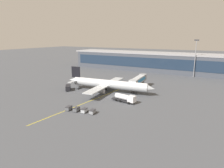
{
  "coord_description": "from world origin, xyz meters",
  "views": [
    {
      "loc": [
        41.62,
        -73.69,
        26.07
      ],
      "look_at": [
        -2.9,
        5.71,
        4.5
      ],
      "focal_mm": 32.17,
      "sensor_mm": 36.0,
      "label": 1
    }
  ],
  "objects": [
    {
      "name": "apron_lead_in_line",
      "position": [
        -4.25,
        2.0,
        0.0
      ],
      "size": [
        7.48,
        79.7,
        0.01
      ],
      "primitive_type": "cube",
      "rotation": [
        0.0,
        0.0,
        -0.09
      ],
      "color": "yellow",
      "rests_on": "ground_plane"
    },
    {
      "name": "ground_plane",
      "position": [
        0.0,
        0.0,
        0.0
      ],
      "size": [
        700.0,
        700.0,
        0.0
      ],
      "primitive_type": "plane",
      "color": "#47494F"
    },
    {
      "name": "baggage_cart_0",
      "position": [
        -5.69,
        -21.43,
        0.78
      ],
      "size": [
        1.95,
        2.84,
        1.48
      ],
      "color": "#595B60",
      "rests_on": "ground_plane"
    },
    {
      "name": "baggage_cart_2",
      "position": [
        0.65,
        -20.53,
        0.78
      ],
      "size": [
        1.95,
        2.84,
        1.48
      ],
      "color": "#B2B7BC",
      "rests_on": "ground_plane"
    },
    {
      "name": "fuel_tanker",
      "position": [
        8.19,
        -3.23,
        1.75
      ],
      "size": [
        11.06,
        4.2,
        3.25
      ],
      "color": "#232326",
      "rests_on": "ground_plane"
    },
    {
      "name": "lavatory_truck",
      "position": [
        -24.66,
        -0.17,
        1.42
      ],
      "size": [
        5.45,
        5.95,
        2.5
      ],
      "color": "black",
      "rests_on": "ground_plane"
    },
    {
      "name": "baggage_cart_3",
      "position": [
        3.82,
        -20.07,
        0.78
      ],
      "size": [
        1.95,
        2.84,
        1.48
      ],
      "color": "gray",
      "rests_on": "ground_plane"
    },
    {
      "name": "terminal_building",
      "position": [
        11.63,
        77.65,
        7.14
      ],
      "size": [
        169.95,
        21.77,
        14.23
      ],
      "color": "#424751",
      "rests_on": "ground_plane"
    },
    {
      "name": "baggage_cart_1",
      "position": [
        -2.52,
        -20.98,
        0.78
      ],
      "size": [
        1.95,
        2.84,
        1.48
      ],
      "color": "#595B60",
      "rests_on": "ground_plane"
    },
    {
      "name": "jet_bridge",
      "position": [
        4.94,
        19.47,
        4.73
      ],
      "size": [
        5.2,
        19.86,
        6.42
      ],
      "color": "#B2B7BC",
      "rests_on": "ground_plane"
    },
    {
      "name": "main_airliner",
      "position": [
        -6.09,
        7.68,
        3.72
      ],
      "size": [
        45.38,
        36.23,
        11.11
      ],
      "color": "#B2B7BC",
      "rests_on": "ground_plane"
    },
    {
      "name": "apron_light_mast_0",
      "position": [
        24.99,
        65.69,
        14.14
      ],
      "size": [
        2.8,
        0.5,
        24.28
      ],
      "color": "gray",
      "rests_on": "ground_plane"
    }
  ]
}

